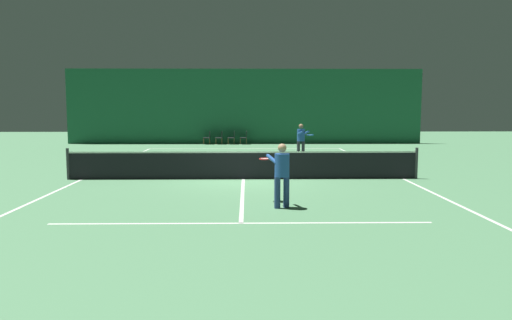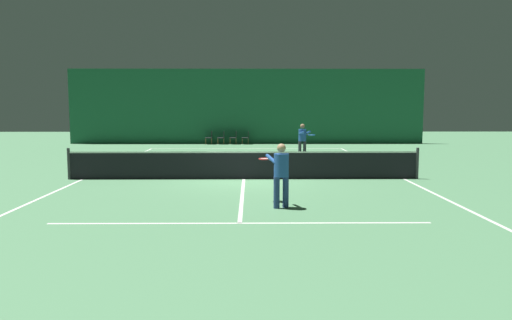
{
  "view_description": "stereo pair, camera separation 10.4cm",
  "coord_description": "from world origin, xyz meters",
  "px_view_note": "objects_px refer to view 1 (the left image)",
  "views": [
    {
      "loc": [
        0.13,
        -16.89,
        2.54
      ],
      "look_at": [
        0.4,
        -2.3,
        0.91
      ],
      "focal_mm": 35.0,
      "sensor_mm": 36.0,
      "label": 1
    },
    {
      "loc": [
        0.24,
        -16.89,
        2.54
      ],
      "look_at": [
        0.4,
        -2.3,
        0.91
      ],
      "focal_mm": 35.0,
      "sensor_mm": 36.0,
      "label": 2
    }
  ],
  "objects_px": {
    "courtside_chair_2": "(232,137)",
    "courtside_chair_1": "(220,137)",
    "tennis_net": "(243,164)",
    "courtside_chair_3": "(245,137)",
    "courtside_chair_0": "(208,137)",
    "player_far": "(301,138)",
    "player_near": "(281,170)"
  },
  "relations": [
    {
      "from": "courtside_chair_0",
      "to": "courtside_chair_1",
      "type": "distance_m",
      "value": 0.78
    },
    {
      "from": "player_far",
      "to": "tennis_net",
      "type": "bearing_deg",
      "value": -41.33
    },
    {
      "from": "courtside_chair_3",
      "to": "courtside_chair_0",
      "type": "bearing_deg",
      "value": -90.0
    },
    {
      "from": "player_near",
      "to": "courtside_chair_3",
      "type": "relative_size",
      "value": 1.89
    },
    {
      "from": "player_near",
      "to": "courtside_chair_0",
      "type": "relative_size",
      "value": 1.89
    },
    {
      "from": "player_far",
      "to": "courtside_chair_0",
      "type": "relative_size",
      "value": 1.93
    },
    {
      "from": "courtside_chair_0",
      "to": "courtside_chair_3",
      "type": "bearing_deg",
      "value": 90.0
    },
    {
      "from": "player_far",
      "to": "courtside_chair_0",
      "type": "xyz_separation_m",
      "value": [
        -5.12,
        8.15,
        -0.46
      ]
    },
    {
      "from": "courtside_chair_2",
      "to": "player_far",
      "type": "bearing_deg",
      "value": 23.54
    },
    {
      "from": "tennis_net",
      "to": "player_far",
      "type": "distance_m",
      "value": 7.46
    },
    {
      "from": "player_near",
      "to": "courtside_chair_3",
      "type": "bearing_deg",
      "value": -20.09
    },
    {
      "from": "player_far",
      "to": "courtside_chair_0",
      "type": "height_order",
      "value": "player_far"
    },
    {
      "from": "tennis_net",
      "to": "courtside_chair_0",
      "type": "height_order",
      "value": "tennis_net"
    },
    {
      "from": "tennis_net",
      "to": "player_far",
      "type": "bearing_deg",
      "value": 68.46
    },
    {
      "from": "player_near",
      "to": "courtside_chair_2",
      "type": "distance_m",
      "value": 19.93
    },
    {
      "from": "courtside_chair_1",
      "to": "courtside_chair_3",
      "type": "distance_m",
      "value": 1.57
    },
    {
      "from": "courtside_chair_0",
      "to": "player_far",
      "type": "bearing_deg",
      "value": 32.12
    },
    {
      "from": "courtside_chair_0",
      "to": "courtside_chair_2",
      "type": "height_order",
      "value": "same"
    },
    {
      "from": "tennis_net",
      "to": "courtside_chair_1",
      "type": "bearing_deg",
      "value": 96.05
    },
    {
      "from": "tennis_net",
      "to": "courtside_chair_1",
      "type": "xyz_separation_m",
      "value": [
        -1.6,
        15.09,
        -0.03
      ]
    },
    {
      "from": "tennis_net",
      "to": "courtside_chair_0",
      "type": "relative_size",
      "value": 14.29
    },
    {
      "from": "tennis_net",
      "to": "courtside_chair_3",
      "type": "height_order",
      "value": "tennis_net"
    },
    {
      "from": "tennis_net",
      "to": "courtside_chair_0",
      "type": "distance_m",
      "value": 15.27
    },
    {
      "from": "courtside_chair_0",
      "to": "courtside_chair_3",
      "type": "relative_size",
      "value": 1.0
    },
    {
      "from": "tennis_net",
      "to": "courtside_chair_3",
      "type": "distance_m",
      "value": 15.09
    },
    {
      "from": "tennis_net",
      "to": "player_far",
      "type": "relative_size",
      "value": 7.41
    },
    {
      "from": "courtside_chair_2",
      "to": "courtside_chair_1",
      "type": "bearing_deg",
      "value": -90.0
    },
    {
      "from": "courtside_chair_3",
      "to": "courtside_chair_1",
      "type": "bearing_deg",
      "value": -90.0
    },
    {
      "from": "courtside_chair_1",
      "to": "courtside_chair_3",
      "type": "relative_size",
      "value": 1.0
    },
    {
      "from": "tennis_net",
      "to": "courtside_chair_3",
      "type": "relative_size",
      "value": 14.29
    },
    {
      "from": "tennis_net",
      "to": "courtside_chair_2",
      "type": "relative_size",
      "value": 14.29
    },
    {
      "from": "tennis_net",
      "to": "courtside_chair_3",
      "type": "bearing_deg",
      "value": 90.12
    }
  ]
}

